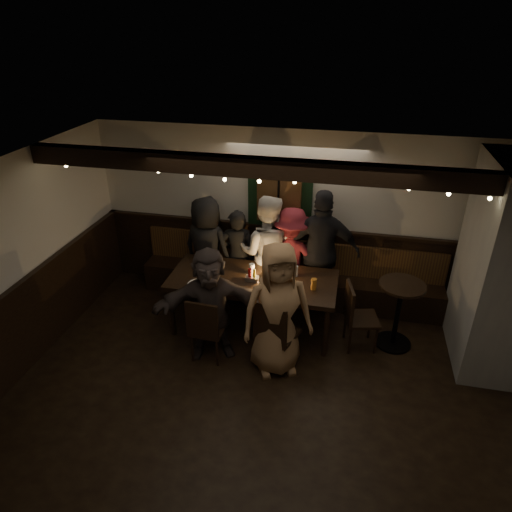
% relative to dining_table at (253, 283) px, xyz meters
% --- Properties ---
extents(room, '(6.02, 5.01, 2.62)m').
position_rel_dining_table_xyz_m(room, '(1.44, 0.02, 0.33)').
color(room, black).
rests_on(room, ground).
extents(dining_table, '(2.28, 0.98, 0.99)m').
position_rel_dining_table_xyz_m(dining_table, '(0.00, 0.00, 0.00)').
color(dining_table, black).
rests_on(dining_table, ground).
extents(chair_near_left, '(0.44, 0.44, 0.93)m').
position_rel_dining_table_xyz_m(chair_near_left, '(-0.42, -0.81, -0.22)').
color(chair_near_left, black).
rests_on(chair_near_left, ground).
extents(chair_near_right, '(0.57, 0.57, 0.99)m').
position_rel_dining_table_xyz_m(chair_near_right, '(0.45, -0.77, -0.18)').
color(chair_near_right, black).
rests_on(chair_near_right, ground).
extents(chair_end, '(0.51, 0.51, 0.93)m').
position_rel_dining_table_xyz_m(chair_end, '(1.41, -0.11, -0.22)').
color(chair_end, black).
rests_on(chair_end, ground).
extents(high_top, '(0.59, 0.59, 0.95)m').
position_rel_dining_table_xyz_m(high_top, '(1.95, 0.05, -0.14)').
color(high_top, black).
rests_on(high_top, ground).
extents(person_a, '(0.92, 0.72, 1.66)m').
position_rel_dining_table_xyz_m(person_a, '(-0.86, 0.66, 0.09)').
color(person_a, black).
rests_on(person_a, ground).
extents(person_b, '(0.60, 0.45, 1.50)m').
position_rel_dining_table_xyz_m(person_b, '(-0.39, 0.68, 0.01)').
color(person_b, black).
rests_on(person_b, ground).
extents(person_c, '(0.88, 0.69, 1.76)m').
position_rel_dining_table_xyz_m(person_c, '(0.06, 0.67, 0.14)').
color(person_c, beige).
rests_on(person_c, ground).
extents(person_d, '(1.02, 0.59, 1.57)m').
position_rel_dining_table_xyz_m(person_d, '(0.42, 0.74, 0.04)').
color(person_d, maroon).
rests_on(person_d, ground).
extents(person_e, '(1.13, 0.54, 1.88)m').
position_rel_dining_table_xyz_m(person_e, '(0.86, 0.73, 0.20)').
color(person_e, black).
rests_on(person_e, ground).
extents(person_f, '(1.50, 0.89, 1.54)m').
position_rel_dining_table_xyz_m(person_f, '(-0.39, -0.66, 0.03)').
color(person_f, '#352C2A').
rests_on(person_f, ground).
extents(person_g, '(1.00, 0.85, 1.74)m').
position_rel_dining_table_xyz_m(person_g, '(0.47, -0.75, 0.13)').
color(person_g, '#98704B').
rests_on(person_g, ground).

